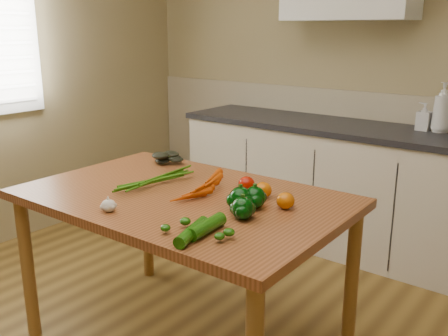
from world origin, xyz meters
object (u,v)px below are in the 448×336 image
Objects in this scene: garlic_bulb at (108,206)px; tomato_a at (246,184)px; pepper_c at (243,208)px; tomato_b at (263,190)px; pepper_b at (255,197)px; pepper_a at (240,199)px; table at (183,212)px; zucchini_a at (206,227)px; soap_bottle_a at (443,107)px; zucchini_b at (192,232)px; tomato_c at (285,201)px; leafy_greens at (165,155)px; soap_bottle_b at (424,117)px; carrot_bunch at (189,184)px.

tomato_a is at bearing 62.51° from garlic_bulb.
pepper_c reaches higher than tomato_a.
tomato_b reaches higher than garlic_bulb.
garlic_bulb is 0.67× the size of pepper_b.
tomato_b is at bearing 52.91° from garlic_bulb.
pepper_a is 1.23× the size of tomato_b.
pepper_b reaches higher than pepper_c.
zucchini_a is at bearing -37.66° from table.
soap_bottle_a is 2.13m from zucchini_b.
tomato_c is at bearing 76.91° from zucchini_a.
table is 0.56m from leafy_greens.
pepper_b reaches higher than zucchini_a.
soap_bottle_b is 1.75m from pepper_a.
pepper_a is 1.25× the size of tomato_a.
leafy_greens reaches higher than table.
pepper_b is 1.17× the size of tomato_b.
table is 0.33m from tomato_a.
soap_bottle_a reaches higher than tomato_b.
table is 6.94× the size of zucchini_b.
soap_bottle_a is 1.60m from tomato_a.
pepper_a is at bearing -123.46° from pepper_b.
tomato_a and tomato_c have the same top height.
table is 15.28× the size of pepper_a.
soap_bottle_a reaches higher than tomato_c.
soap_bottle_a is at bearing 82.07° from zucchini_a.
soap_bottle_b reaches higher than zucchini_b.
tomato_a is 0.12m from tomato_b.
zucchini_a is (0.17, -0.50, -0.01)m from tomato_a.
zucchini_b is at bearing -90.06° from pepper_b.
tomato_a is at bearing 45.37° from table.
tomato_b is at bearing 29.39° from table.
pepper_c is at bearing -12.69° from table.
carrot_bunch is (-0.01, 0.05, 0.13)m from table.
zucchini_a reaches higher than table.
zucchini_a is at bearing -71.08° from tomato_a.
leafy_greens is 2.71× the size of tomato_c.
tomato_c is at bearing 40.50° from garlic_bulb.
soap_bottle_a is at bearing 97.03° from soap_bottle_b.
pepper_a reaches higher than pepper_c.
pepper_b is 1.20× the size of tomato_c.
soap_bottle_b reaches higher than pepper_a.
soap_bottle_b reaches higher than leafy_greens.
soap_bottle_a is 1.64m from tomato_c.
soap_bottle_a is 3.99× the size of tomato_b.
tomato_c is (0.57, 0.49, 0.01)m from garlic_bulb.
soap_bottle_b is 1.97× the size of pepper_c.
soap_bottle_a reaches higher than carrot_bunch.
pepper_c is (0.40, -0.09, 0.14)m from table.
garlic_bulb is at bearing 111.17° from soap_bottle_a.
leafy_greens is at bearing 141.69° from table.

